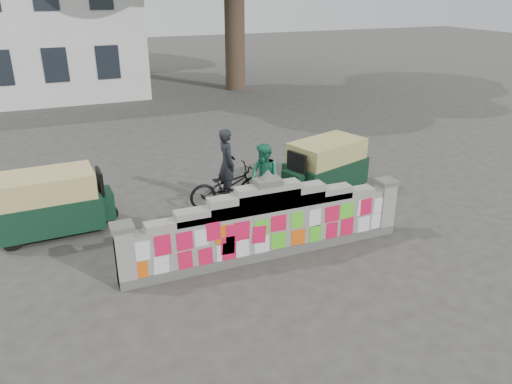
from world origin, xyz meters
TOP-DOWN VIEW (x-y plane):
  - ground at (0.00, 0.00)m, footprint 100.00×100.00m
  - parapet_wall at (-0.00, -0.01)m, footprint 6.48×0.44m
  - cyclist_bike at (0.12, 2.90)m, footprint 2.11×0.75m
  - cyclist_rider at (0.12, 2.90)m, footprint 0.45×0.69m
  - pedestrian at (0.92, 2.28)m, footprint 0.90×1.02m
  - rickshaw_left at (-4.22, 2.99)m, footprint 2.74×1.35m
  - rickshaw_right at (3.00, 2.78)m, footprint 2.76×1.89m

SIDE VIEW (x-z plane):
  - ground at x=0.00m, z-range 0.00..0.00m
  - cyclist_bike at x=0.12m, z-range 0.00..1.10m
  - parapet_wall at x=0.00m, z-range -0.26..1.75m
  - rickshaw_right at x=3.00m, z-range 0.03..1.51m
  - rickshaw_left at x=-4.22m, z-range 0.03..1.53m
  - pedestrian at x=0.92m, z-range 0.00..1.78m
  - cyclist_rider at x=0.12m, z-range 0.00..1.87m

